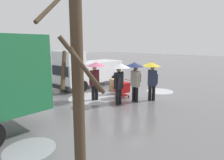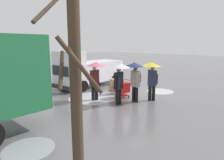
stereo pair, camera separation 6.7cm
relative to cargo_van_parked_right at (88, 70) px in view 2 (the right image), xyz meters
name	(u,v)px [view 2 (the right image)]	position (x,y,z in m)	size (l,w,h in m)	color
ground_plane	(131,94)	(-3.72, -0.31, -1.18)	(90.00, 90.00, 0.00)	slate
slush_patch_near_cluster	(18,110)	(-1.58, 5.78, -1.18)	(1.49, 1.49, 0.01)	silver
slush_patch_under_van	(29,149)	(-5.33, 7.03, -1.18)	(1.51, 1.51, 0.01)	#999BA0
slush_patch_mid_street	(92,98)	(-2.63, 2.02, -1.18)	(2.69, 2.69, 0.01)	#ADAFB5
slush_patch_far_side	(160,91)	(-4.75, -2.06, -1.18)	(1.73, 1.73, 0.01)	silver
cargo_van_parked_right	(88,70)	(0.00, 0.00, 0.00)	(2.28, 5.38, 2.60)	white
shopping_cart_vendor	(122,88)	(-3.87, 0.81, -0.61)	(0.70, 0.91, 1.02)	red
hand_dolly_boxes	(114,85)	(-2.98, 0.49, -0.63)	(0.73, 0.84, 1.32)	#515156
pedestrian_pink_side	(95,72)	(-3.06, 2.13, 0.41)	(1.04, 1.04, 2.15)	black
pedestrian_black_side	(135,73)	(-4.80, 0.91, 0.39)	(1.04, 1.04, 2.15)	black
pedestrian_white_side	(151,72)	(-5.37, 0.19, 0.41)	(1.04, 1.04, 2.15)	black
pedestrian_far_side	(119,74)	(-4.51, 1.85, 0.41)	(1.04, 1.04, 2.15)	black
bare_tree_near	(76,95)	(-7.66, 7.02, 0.89)	(1.28, 1.01, 4.19)	#423323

